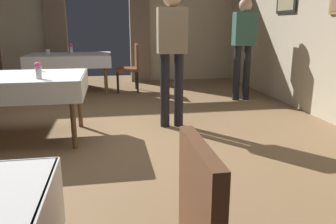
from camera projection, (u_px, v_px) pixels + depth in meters
name	position (u px, v px, depth m)	size (l,w,h in m)	color
ground	(94.00, 141.00, 3.84)	(10.08, 10.08, 0.00)	olive
wall_back	(98.00, 14.00, 7.43)	(6.40, 0.27, 3.00)	beige
dining_table_mid	(26.00, 83.00, 3.73)	(1.29, 1.03, 0.75)	brown
dining_table_far	(70.00, 58.00, 6.38)	(1.56, 1.02, 0.75)	brown
chair_far_left	(4.00, 68.00, 6.11)	(0.44, 0.44, 0.93)	black
chair_far_right	(131.00, 65.00, 6.57)	(0.44, 0.44, 0.93)	black
flower_vase_mid	(38.00, 70.00, 3.45)	(0.07, 0.07, 0.18)	silver
glass_mid_b	(38.00, 67.00, 4.03)	(0.07, 0.07, 0.09)	silver
flower_vase_far	(71.00, 48.00, 6.49)	(0.07, 0.07, 0.19)	silver
glass_far_b	(48.00, 51.00, 6.41)	(0.08, 0.08, 0.09)	silver
person_waiter_by_doorway	(172.00, 47.00, 4.13)	(0.37, 0.23, 1.72)	black
person_diner_standing_aside	(244.00, 41.00, 5.66)	(0.37, 0.24, 1.72)	black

